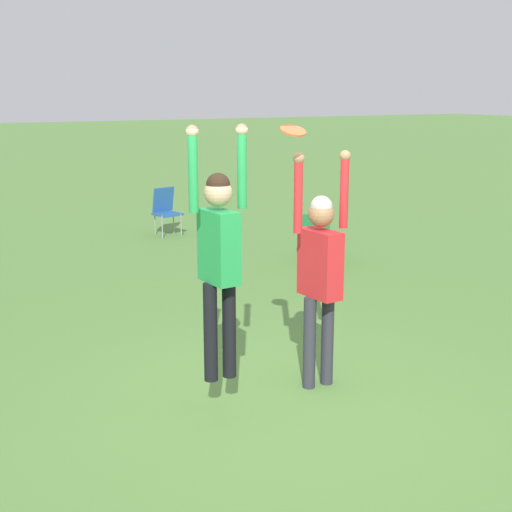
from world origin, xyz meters
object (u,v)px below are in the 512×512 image
frisbee (293,131)px  camping_chair_1 (320,233)px  person_defending (320,264)px  camping_chair_3 (166,208)px  person_jumping (219,248)px

frisbee → camping_chair_1: (3.28, 4.46, -1.99)m
camping_chair_1 → frisbee: bearing=65.3°
person_defending → frisbee: (-0.40, -0.15, 1.25)m
camping_chair_3 → person_defending: bearing=65.7°
person_jumping → camping_chair_1: person_jumping is taller
camping_chair_3 → frisbee: bearing=63.1°
frisbee → camping_chair_1: 5.88m
camping_chair_3 → person_jumping: bearing=58.3°
person_jumping → frisbee: (0.69, -0.05, 0.96)m
person_defending → camping_chair_3: bearing=164.3°
person_defending → camping_chair_3: (1.44, 7.62, -0.67)m
person_defending → frisbee: bearing=-74.8°
person_jumping → person_defending: person_jumping is taller
person_defending → person_jumping: bearing=-90.0°
person_jumping → camping_chair_3: bearing=-23.2°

